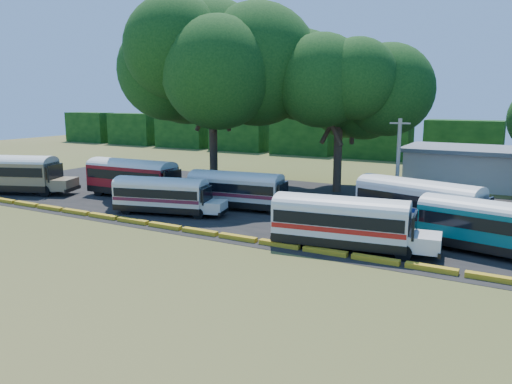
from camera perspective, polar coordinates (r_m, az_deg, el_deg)
The scene contains 15 objects.
ground at distance 34.05m, azimuth -9.47°, elevation -4.80°, with size 160.00×160.00×0.00m, color #3E521B.
asphalt_strip at distance 43.29m, azimuth 1.55°, elevation -1.29°, with size 64.00×24.00×0.02m, color black.
curb at distance 34.77m, azimuth -8.45°, elevation -4.19°, with size 53.70×0.45×0.30m.
terminal_building at distance 55.97m, azimuth 26.34°, elevation 2.44°, with size 19.00×9.00×4.00m.
treeline_backdrop at distance 76.57m, azimuth 13.62°, elevation 5.93°, with size 130.00×4.00×6.00m.
bus_beige at distance 52.82m, azimuth -26.25°, elevation 2.10°, with size 11.41×6.50×3.67m.
bus_red at distance 46.97m, azimuth -13.78°, elevation 1.83°, with size 10.75×3.04×3.50m.
bus_cream_west at distance 39.65m, azimuth -10.58°, elevation -0.17°, with size 9.17×4.36×2.93m.
bus_cream_east at distance 40.71m, azimuth -2.07°, elevation 0.44°, with size 9.67×3.52×3.11m.
bus_white_red at distance 30.42m, azimuth 10.01°, elevation -3.13°, with size 10.09×3.74×3.24m.
bus_white_blue at distance 36.45m, azimuth 18.34°, elevation -1.02°, with size 10.80×5.28×3.45m.
bus_teal at distance 31.95m, azimuth 25.61°, elevation -3.38°, with size 9.97×4.17×3.19m.
tree_west at distance 49.94m, azimuth -5.05°, elevation 14.90°, with size 15.45×15.45×18.38m.
tree_center at distance 48.41m, azimuth 9.57°, elevation 12.11°, with size 11.19×11.19×14.45m.
utility_pole at distance 41.00m, azimuth 15.91°, elevation 3.04°, with size 1.60×0.30×7.44m.
Camera 1 is at (20.72, -25.47, 9.05)m, focal length 35.00 mm.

